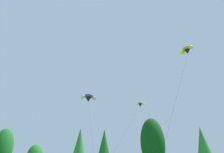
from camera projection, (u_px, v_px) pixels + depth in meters
name	position (u px, v px, depth m)	size (l,w,h in m)	color
treeline_tree_a	(2.00, 149.00, 55.83)	(5.79, 5.79, 14.77)	#472D19
treeline_tree_c	(79.00, 147.00, 52.86)	(4.76, 4.76, 14.35)	#472D19
treeline_tree_d	(104.00, 149.00, 48.69)	(4.46, 4.46, 13.00)	#472D19
treeline_tree_e	(153.00, 143.00, 47.26)	(5.95, 5.95, 15.36)	#472D19
treeline_tree_f	(204.00, 148.00, 39.38)	(4.13, 4.13, 11.50)	#472D19
parafoil_kite_high_purple	(89.00, 98.00, 44.17)	(9.13, 14.16, 17.40)	purple
parafoil_kite_mid_orange	(187.00, 50.00, 33.62)	(8.14, 12.12, 21.22)	orange
parafoil_kite_far_lime_white	(140.00, 104.00, 41.28)	(5.55, 14.21, 14.81)	#93D633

